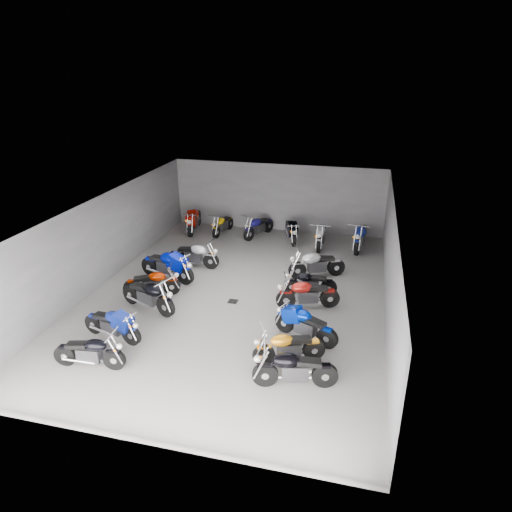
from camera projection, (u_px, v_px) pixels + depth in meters
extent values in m
plane|color=gray|center=(237.00, 295.00, 15.93)|extent=(14.00, 14.00, 0.00)
cube|color=slate|center=(277.00, 198.00, 21.57)|extent=(10.00, 0.10, 3.20)
cube|color=slate|center=(103.00, 240.00, 16.42)|extent=(0.10, 14.00, 3.20)
cube|color=slate|center=(390.00, 267.00, 14.20)|extent=(0.10, 14.00, 3.20)
cube|color=black|center=(235.00, 206.00, 14.68)|extent=(10.00, 14.00, 0.04)
cube|color=black|center=(233.00, 301.00, 15.48)|extent=(0.32, 0.32, 0.01)
cylinder|color=black|center=(114.00, 360.00, 11.94)|extent=(0.61, 0.18, 0.61)
cylinder|color=black|center=(66.00, 355.00, 12.13)|extent=(0.62, 0.20, 0.61)
cube|color=#2D2D30|center=(89.00, 354.00, 12.00)|extent=(0.64, 0.34, 0.38)
ellipsoid|color=black|center=(95.00, 345.00, 11.85)|extent=(0.68, 0.44, 0.34)
cube|color=black|center=(77.00, 345.00, 11.93)|extent=(0.60, 0.32, 0.17)
cylinder|color=black|center=(131.00, 335.00, 13.00)|extent=(0.63, 0.26, 0.62)
cylinder|color=black|center=(94.00, 324.00, 13.57)|extent=(0.64, 0.27, 0.62)
cube|color=#2D2D30|center=(112.00, 326.00, 13.25)|extent=(0.68, 0.42, 0.39)
ellipsoid|color=navy|center=(116.00, 319.00, 13.04)|extent=(0.73, 0.52, 0.35)
cube|color=black|center=(103.00, 316.00, 13.27)|extent=(0.64, 0.39, 0.18)
cylinder|color=black|center=(166.00, 307.00, 14.45)|extent=(0.70, 0.37, 0.69)
cylinder|color=black|center=(132.00, 294.00, 15.25)|extent=(0.70, 0.39, 0.69)
cube|color=#2D2D30|center=(148.00, 297.00, 14.81)|extent=(0.77, 0.54, 0.43)
ellipsoid|color=black|center=(152.00, 290.00, 14.56)|extent=(0.84, 0.65, 0.39)
cube|color=black|center=(140.00, 286.00, 14.87)|extent=(0.72, 0.51, 0.20)
cylinder|color=black|center=(172.00, 286.00, 15.87)|extent=(0.61, 0.31, 0.60)
cylinder|color=black|center=(132.00, 288.00, 15.75)|extent=(0.62, 0.33, 0.60)
cube|color=#2D2D30|center=(152.00, 285.00, 15.77)|extent=(0.67, 0.47, 0.38)
ellipsoid|color=#9B1F00|center=(157.00, 277.00, 15.67)|extent=(0.73, 0.56, 0.34)
cube|color=black|center=(142.00, 278.00, 15.65)|extent=(0.63, 0.44, 0.17)
cylinder|color=black|center=(185.00, 275.00, 16.57)|extent=(0.74, 0.33, 0.72)
cylinder|color=black|center=(150.00, 266.00, 17.30)|extent=(0.74, 0.35, 0.72)
cube|color=#2D2D30|center=(167.00, 268.00, 16.89)|extent=(0.80, 0.52, 0.45)
ellipsoid|color=#0311A5|center=(172.00, 260.00, 16.64)|extent=(0.86, 0.64, 0.41)
cube|color=black|center=(159.00, 258.00, 16.93)|extent=(0.75, 0.48, 0.21)
cylinder|color=black|center=(211.00, 261.00, 17.85)|extent=(0.65, 0.17, 0.64)
cylinder|color=black|center=(177.00, 257.00, 18.24)|extent=(0.65, 0.19, 0.64)
cube|color=#2D2D30|center=(194.00, 257.00, 18.01)|extent=(0.67, 0.34, 0.40)
ellipsoid|color=silver|center=(199.00, 250.00, 17.82)|extent=(0.71, 0.44, 0.36)
cube|color=black|center=(186.00, 249.00, 17.98)|extent=(0.63, 0.32, 0.18)
cylinder|color=black|center=(265.00, 375.00, 11.33)|extent=(0.67, 0.27, 0.65)
cylinder|color=black|center=(325.00, 375.00, 11.30)|extent=(0.67, 0.29, 0.65)
cube|color=#2D2D30|center=(295.00, 372.00, 11.27)|extent=(0.72, 0.45, 0.41)
ellipsoid|color=black|center=(286.00, 361.00, 11.15)|extent=(0.77, 0.55, 0.37)
cube|color=black|center=(309.00, 362.00, 11.16)|extent=(0.67, 0.42, 0.19)
cylinder|color=black|center=(264.00, 355.00, 12.12)|extent=(0.61, 0.37, 0.61)
cylinder|color=black|center=(314.00, 349.00, 12.36)|extent=(0.62, 0.38, 0.61)
cube|color=#2D2D30|center=(289.00, 349.00, 12.20)|extent=(0.68, 0.52, 0.38)
ellipsoid|color=orange|center=(282.00, 340.00, 12.05)|extent=(0.75, 0.62, 0.34)
cube|color=black|center=(301.00, 340.00, 12.15)|extent=(0.64, 0.48, 0.17)
cylinder|color=black|center=(285.00, 322.00, 13.63)|extent=(0.63, 0.36, 0.63)
cylinder|color=black|center=(327.00, 338.00, 12.86)|extent=(0.64, 0.37, 0.63)
cube|color=#2D2D30|center=(306.00, 327.00, 13.21)|extent=(0.70, 0.51, 0.39)
ellipsoid|color=#0121A7|center=(300.00, 315.00, 13.20)|extent=(0.77, 0.62, 0.35)
cube|color=black|center=(316.00, 322.00, 12.93)|extent=(0.66, 0.48, 0.18)
cylinder|color=black|center=(286.00, 300.00, 14.94)|extent=(0.66, 0.32, 0.65)
cylinder|color=black|center=(330.00, 298.00, 15.02)|extent=(0.66, 0.34, 0.65)
cube|color=#2D2D30|center=(308.00, 296.00, 14.94)|extent=(0.72, 0.49, 0.40)
ellipsoid|color=maroon|center=(302.00, 288.00, 14.80)|extent=(0.78, 0.59, 0.36)
cube|color=black|center=(318.00, 288.00, 14.85)|extent=(0.67, 0.45, 0.18)
cylinder|color=black|center=(292.00, 286.00, 15.92)|extent=(0.58, 0.21, 0.57)
cylinder|color=black|center=(329.00, 287.00, 15.83)|extent=(0.58, 0.23, 0.57)
cube|color=#2D2D30|center=(310.00, 285.00, 15.84)|extent=(0.62, 0.36, 0.36)
ellipsoid|color=black|center=(305.00, 277.00, 15.74)|extent=(0.66, 0.45, 0.32)
cube|color=black|center=(319.00, 278.00, 15.72)|extent=(0.58, 0.34, 0.16)
cylinder|color=black|center=(297.00, 270.00, 17.03)|extent=(0.67, 0.40, 0.67)
cylinder|color=black|center=(336.00, 267.00, 17.29)|extent=(0.68, 0.42, 0.67)
cube|color=#2D2D30|center=(317.00, 266.00, 17.12)|extent=(0.75, 0.57, 0.42)
ellipsoid|color=#9F9FA4|center=(311.00, 258.00, 16.95)|extent=(0.82, 0.68, 0.38)
cube|color=black|center=(326.00, 258.00, 17.06)|extent=(0.70, 0.53, 0.19)
cylinder|color=black|center=(191.00, 229.00, 21.14)|extent=(0.26, 0.74, 0.73)
cylinder|color=black|center=(198.00, 218.00, 22.65)|extent=(0.28, 0.74, 0.73)
cube|color=#2D2D30|center=(194.00, 221.00, 21.85)|extent=(0.45, 0.78, 0.45)
ellipsoid|color=#A51106|center=(193.00, 216.00, 21.48)|extent=(0.57, 0.83, 0.41)
cube|color=black|center=(196.00, 213.00, 22.06)|extent=(0.42, 0.73, 0.21)
cylinder|color=black|center=(216.00, 232.00, 20.98)|extent=(0.22, 0.61, 0.59)
cylinder|color=black|center=(229.00, 223.00, 22.12)|extent=(0.23, 0.61, 0.59)
cube|color=#2D2D30|center=(223.00, 226.00, 21.52)|extent=(0.37, 0.64, 0.37)
ellipsoid|color=#C89C05|center=(221.00, 221.00, 21.23)|extent=(0.47, 0.68, 0.33)
cube|color=black|center=(226.00, 219.00, 21.67)|extent=(0.35, 0.60, 0.17)
cylinder|color=black|center=(249.00, 234.00, 20.67)|extent=(0.38, 0.64, 0.64)
cylinder|color=black|center=(268.00, 226.00, 21.73)|extent=(0.40, 0.65, 0.64)
cube|color=#2D2D30|center=(259.00, 228.00, 21.16)|extent=(0.54, 0.72, 0.40)
ellipsoid|color=navy|center=(256.00, 222.00, 20.88)|extent=(0.64, 0.79, 0.36)
cube|color=black|center=(263.00, 220.00, 21.29)|extent=(0.51, 0.67, 0.18)
cylinder|color=black|center=(294.00, 239.00, 20.03)|extent=(0.34, 0.66, 0.66)
cylinder|color=black|center=(288.00, 228.00, 21.39)|extent=(0.36, 0.67, 0.66)
cube|color=#2D2D30|center=(291.00, 232.00, 20.67)|extent=(0.51, 0.73, 0.41)
ellipsoid|color=black|center=(292.00, 226.00, 20.33)|extent=(0.62, 0.79, 0.37)
cube|color=black|center=(290.00, 223.00, 20.86)|extent=(0.48, 0.68, 0.19)
cylinder|color=black|center=(319.00, 245.00, 19.35)|extent=(0.15, 0.69, 0.69)
cylinder|color=black|center=(323.00, 233.00, 20.76)|extent=(0.17, 0.69, 0.69)
cube|color=#2D2D30|center=(321.00, 236.00, 20.01)|extent=(0.33, 0.71, 0.43)
ellipsoid|color=#9E9EA5|center=(321.00, 231.00, 19.66)|extent=(0.44, 0.74, 0.39)
cube|color=black|center=(322.00, 227.00, 20.20)|extent=(0.31, 0.66, 0.20)
cylinder|color=black|center=(357.00, 247.00, 19.11)|extent=(0.24, 0.75, 0.73)
cylinder|color=black|center=(363.00, 234.00, 20.54)|extent=(0.26, 0.75, 0.73)
cube|color=#2D2D30|center=(360.00, 238.00, 19.78)|extent=(0.43, 0.78, 0.46)
ellipsoid|color=navy|center=(360.00, 232.00, 19.42)|extent=(0.55, 0.83, 0.41)
cube|color=black|center=(362.00, 228.00, 19.97)|extent=(0.40, 0.73, 0.21)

